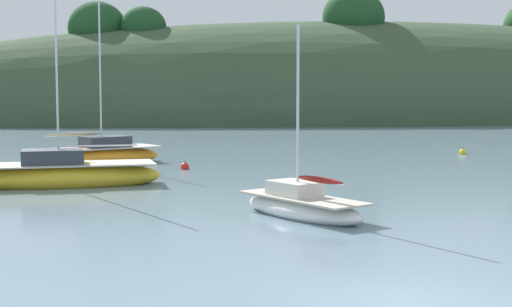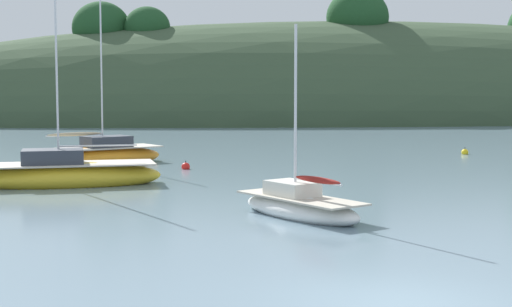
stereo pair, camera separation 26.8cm
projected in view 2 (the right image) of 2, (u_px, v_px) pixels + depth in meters
ground_plane at (396, 303)px, 14.52m from camera, size 400.00×400.00×0.00m
far_shoreline_hill at (379, 119)px, 99.45m from camera, size 150.00×36.00×29.48m
sailboat_orange_cutter at (67, 175)px, 32.25m from camera, size 8.17×3.55×9.66m
sailboat_white_near at (300, 206)px, 24.42m from camera, size 4.09×5.48×6.39m
sailboat_teal_outer at (97, 156)px, 41.35m from camera, size 8.01×6.02×9.35m
mooring_buoy_outer at (186, 167)px, 38.76m from camera, size 0.44×0.44×0.54m
mooring_buoy_channel at (465, 152)px, 47.57m from camera, size 0.44×0.44×0.54m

